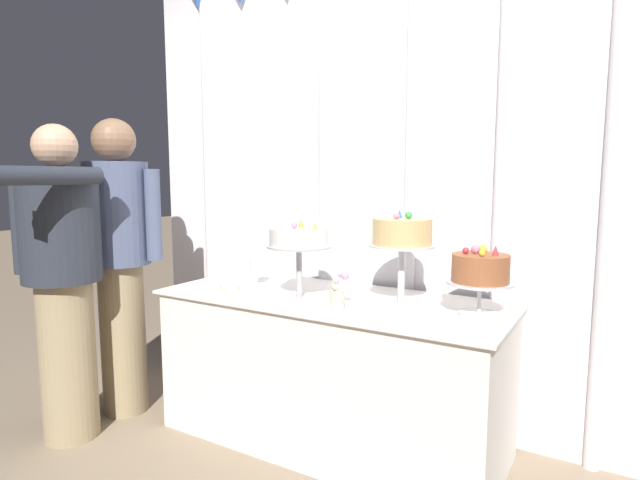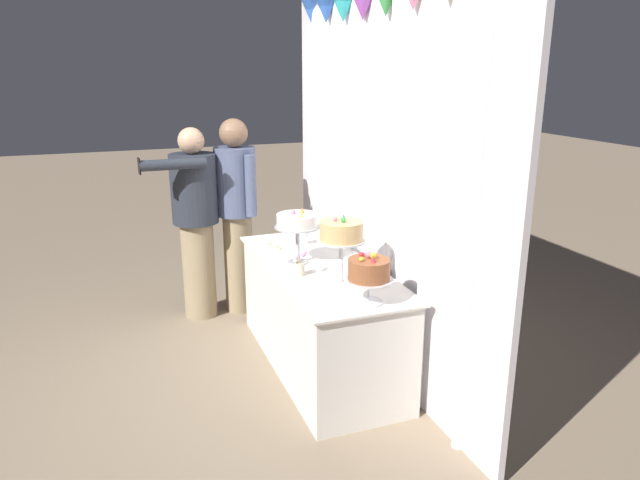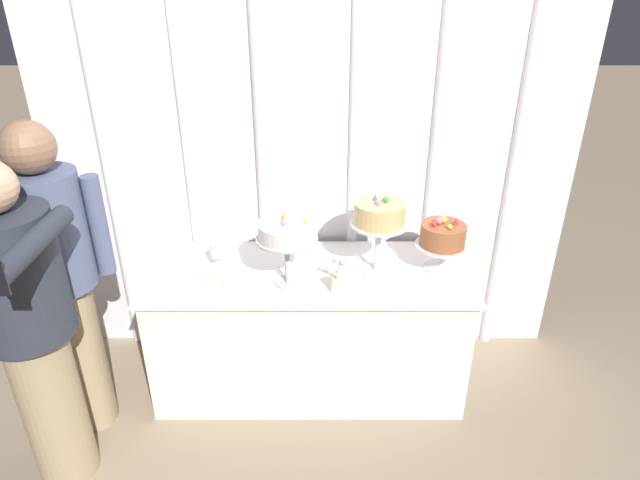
{
  "view_description": "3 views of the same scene",
  "coord_description": "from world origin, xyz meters",
  "px_view_note": "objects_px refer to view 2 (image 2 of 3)",
  "views": [
    {
      "loc": [
        1.24,
        -2.08,
        1.35
      ],
      "look_at": [
        -0.02,
        0.03,
        1.04
      ],
      "focal_mm": 28.95,
      "sensor_mm": 36.0,
      "label": 1
    },
    {
      "loc": [
        3.57,
        -1.23,
        2.08
      ],
      "look_at": [
        0.07,
        0.08,
        0.96
      ],
      "focal_mm": 32.95,
      "sensor_mm": 36.0,
      "label": 2
    },
    {
      "loc": [
        0.06,
        -2.43,
        2.23
      ],
      "look_at": [
        0.06,
        0.22,
        0.88
      ],
      "focal_mm": 30.13,
      "sensor_mm": 36.0,
      "label": 3
    }
  ],
  "objects_px": {
    "cake_display_leftmost": "(297,223)",
    "cake_display_center": "(341,234)",
    "tealight_far_left": "(270,245)",
    "cake_display_rightmost": "(369,271)",
    "guest_girl_blue_dress": "(195,217)",
    "cake_table": "(320,316)",
    "tealight_near_left": "(278,248)",
    "guest_man_pink_jacket": "(237,209)",
    "flower_vase": "(300,266)",
    "wine_glass": "(303,232)"
  },
  "relations": [
    {
      "from": "cake_table",
      "to": "wine_glass",
      "type": "distance_m",
      "value": 0.7
    },
    {
      "from": "cake_table",
      "to": "flower_vase",
      "type": "xyz_separation_m",
      "value": [
        0.14,
        -0.19,
        0.45
      ]
    },
    {
      "from": "flower_vase",
      "to": "tealight_far_left",
      "type": "height_order",
      "value": "flower_vase"
    },
    {
      "from": "cake_display_rightmost",
      "to": "guest_girl_blue_dress",
      "type": "bearing_deg",
      "value": -159.9
    },
    {
      "from": "flower_vase",
      "to": "tealight_near_left",
      "type": "height_order",
      "value": "flower_vase"
    },
    {
      "from": "guest_girl_blue_dress",
      "to": "tealight_near_left",
      "type": "bearing_deg",
      "value": 33.67
    },
    {
      "from": "cake_display_leftmost",
      "to": "guest_man_pink_jacket",
      "type": "xyz_separation_m",
      "value": [
        -1.08,
        -0.19,
        -0.13
      ]
    },
    {
      "from": "tealight_far_left",
      "to": "guest_man_pink_jacket",
      "type": "distance_m",
      "value": 0.68
    },
    {
      "from": "guest_girl_blue_dress",
      "to": "cake_table",
      "type": "bearing_deg",
      "value": 29.27
    },
    {
      "from": "flower_vase",
      "to": "tealight_far_left",
      "type": "distance_m",
      "value": 0.69
    },
    {
      "from": "tealight_far_left",
      "to": "cake_display_leftmost",
      "type": "bearing_deg",
      "value": 10.38
    },
    {
      "from": "cake_display_leftmost",
      "to": "tealight_near_left",
      "type": "bearing_deg",
      "value": -172.18
    },
    {
      "from": "cake_table",
      "to": "wine_glass",
      "type": "relative_size",
      "value": 11.87
    },
    {
      "from": "cake_display_leftmost",
      "to": "wine_glass",
      "type": "height_order",
      "value": "cake_display_leftmost"
    },
    {
      "from": "cake_display_center",
      "to": "guest_girl_blue_dress",
      "type": "height_order",
      "value": "guest_girl_blue_dress"
    },
    {
      "from": "tealight_near_left",
      "to": "guest_man_pink_jacket",
      "type": "distance_m",
      "value": 0.77
    },
    {
      "from": "cake_display_rightmost",
      "to": "wine_glass",
      "type": "distance_m",
      "value": 1.22
    },
    {
      "from": "flower_vase",
      "to": "wine_glass",
      "type": "bearing_deg",
      "value": 159.32
    },
    {
      "from": "cake_display_rightmost",
      "to": "guest_girl_blue_dress",
      "type": "height_order",
      "value": "guest_girl_blue_dress"
    },
    {
      "from": "cake_display_center",
      "to": "cake_display_rightmost",
      "type": "distance_m",
      "value": 0.37
    },
    {
      "from": "wine_glass",
      "to": "cake_display_leftmost",
      "type": "bearing_deg",
      "value": -24.11
    },
    {
      "from": "cake_table",
      "to": "guest_girl_blue_dress",
      "type": "relative_size",
      "value": 1.09
    },
    {
      "from": "tealight_near_left",
      "to": "guest_man_pink_jacket",
      "type": "relative_size",
      "value": 0.03
    },
    {
      "from": "wine_glass",
      "to": "tealight_far_left",
      "type": "xyz_separation_m",
      "value": [
        -0.04,
        -0.26,
        -0.09
      ]
    },
    {
      "from": "wine_glass",
      "to": "guest_girl_blue_dress",
      "type": "distance_m",
      "value": 0.99
    },
    {
      "from": "tealight_far_left",
      "to": "guest_man_pink_jacket",
      "type": "relative_size",
      "value": 0.02
    },
    {
      "from": "cake_table",
      "to": "cake_display_leftmost",
      "type": "relative_size",
      "value": 4.48
    },
    {
      "from": "wine_glass",
      "to": "guest_man_pink_jacket",
      "type": "bearing_deg",
      "value": -152.21
    },
    {
      "from": "cake_display_center",
      "to": "guest_girl_blue_dress",
      "type": "bearing_deg",
      "value": -156.75
    },
    {
      "from": "guest_man_pink_jacket",
      "to": "guest_girl_blue_dress",
      "type": "height_order",
      "value": "guest_man_pink_jacket"
    },
    {
      "from": "cake_display_center",
      "to": "guest_man_pink_jacket",
      "type": "xyz_separation_m",
      "value": [
        -1.56,
        -0.31,
        -0.17
      ]
    },
    {
      "from": "cake_display_leftmost",
      "to": "tealight_far_left",
      "type": "relative_size",
      "value": 9.49
    },
    {
      "from": "tealight_far_left",
      "to": "guest_man_pink_jacket",
      "type": "height_order",
      "value": "guest_man_pink_jacket"
    },
    {
      "from": "flower_vase",
      "to": "cake_display_leftmost",
      "type": "bearing_deg",
      "value": 165.05
    },
    {
      "from": "tealight_far_left",
      "to": "guest_girl_blue_dress",
      "type": "relative_size",
      "value": 0.03
    },
    {
      "from": "flower_vase",
      "to": "tealight_far_left",
      "type": "bearing_deg",
      "value": -178.99
    },
    {
      "from": "cake_display_rightmost",
      "to": "cake_display_center",
      "type": "bearing_deg",
      "value": -175.34
    },
    {
      "from": "guest_man_pink_jacket",
      "to": "wine_glass",
      "type": "bearing_deg",
      "value": 27.79
    },
    {
      "from": "cake_table",
      "to": "cake_display_center",
      "type": "height_order",
      "value": "cake_display_center"
    },
    {
      "from": "cake_table",
      "to": "guest_girl_blue_dress",
      "type": "bearing_deg",
      "value": -150.73
    },
    {
      "from": "cake_table",
      "to": "cake_display_leftmost",
      "type": "height_order",
      "value": "cake_display_leftmost"
    },
    {
      "from": "cake_display_leftmost",
      "to": "flower_vase",
      "type": "height_order",
      "value": "cake_display_leftmost"
    },
    {
      "from": "cake_table",
      "to": "cake_display_center",
      "type": "bearing_deg",
      "value": 0.62
    },
    {
      "from": "cake_display_rightmost",
      "to": "guest_girl_blue_dress",
      "type": "distance_m",
      "value": 2.02
    },
    {
      "from": "cake_display_leftmost",
      "to": "cake_display_rightmost",
      "type": "xyz_separation_m",
      "value": [
        0.82,
        0.16,
        -0.1
      ]
    },
    {
      "from": "tealight_far_left",
      "to": "tealight_near_left",
      "type": "height_order",
      "value": "tealight_near_left"
    },
    {
      "from": "tealight_far_left",
      "to": "cake_table",
      "type": "bearing_deg",
      "value": 20.73
    },
    {
      "from": "cake_display_leftmost",
      "to": "cake_display_center",
      "type": "bearing_deg",
      "value": 15.13
    },
    {
      "from": "tealight_near_left",
      "to": "flower_vase",
      "type": "bearing_deg",
      "value": -2.01
    },
    {
      "from": "cake_display_rightmost",
      "to": "guest_man_pink_jacket",
      "type": "distance_m",
      "value": 1.94
    }
  ]
}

